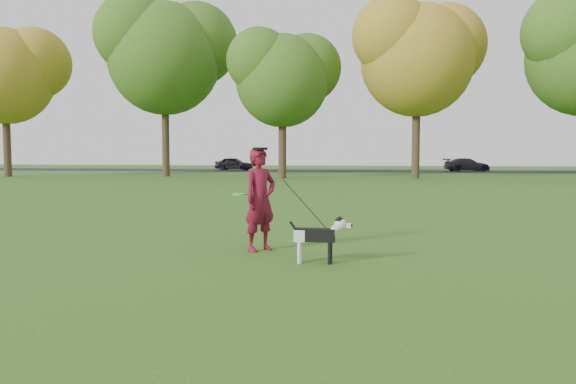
% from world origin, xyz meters
% --- Properties ---
extents(ground, '(120.00, 120.00, 0.00)m').
position_xyz_m(ground, '(0.00, 0.00, 0.00)').
color(ground, '#285116').
rests_on(ground, ground).
extents(road, '(120.00, 7.00, 0.02)m').
position_xyz_m(road, '(0.00, 40.00, 0.01)').
color(road, black).
rests_on(road, ground).
extents(man, '(0.67, 0.70, 1.62)m').
position_xyz_m(man, '(-0.21, 0.39, 0.81)').
color(man, maroon).
rests_on(man, ground).
extents(dog, '(0.89, 0.18, 0.68)m').
position_xyz_m(dog, '(0.81, -0.47, 0.41)').
color(dog, black).
rests_on(dog, ground).
extents(car_left, '(3.39, 1.47, 1.14)m').
position_xyz_m(car_left, '(-10.71, 40.00, 0.59)').
color(car_left, black).
rests_on(car_left, road).
extents(car_right, '(3.98, 2.33, 1.08)m').
position_xyz_m(car_right, '(9.14, 40.00, 0.56)').
color(car_right, black).
rests_on(car_right, road).
extents(man_held_items, '(1.56, 0.99, 1.18)m').
position_xyz_m(man_held_items, '(0.54, -0.06, 0.79)').
color(man_held_items, '#2BE31C').
rests_on(man_held_items, ground).
extents(tree_row, '(51.74, 8.86, 12.01)m').
position_xyz_m(tree_row, '(-1.43, 26.07, 7.41)').
color(tree_row, '#38281C').
rests_on(tree_row, ground).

